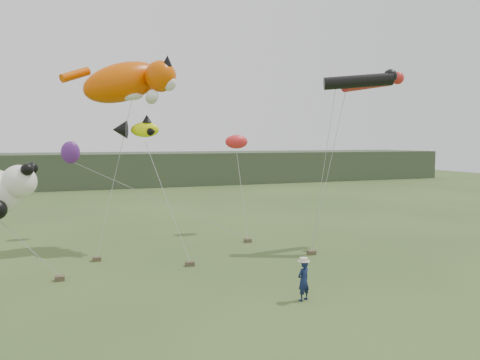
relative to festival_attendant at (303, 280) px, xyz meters
name	(u,v)px	position (x,y,z in m)	size (l,w,h in m)	color
ground	(259,290)	(-1.03, 1.58, -0.71)	(120.00, 120.00, 0.00)	#385123
headland	(95,170)	(-4.14, 46.26, 1.21)	(90.00, 13.00, 4.00)	#2D3D28
festival_attendant	(303,280)	(0.00, 0.00, 0.00)	(0.52, 0.34, 1.42)	#121D44
sandbag_anchors	(188,257)	(-2.35, 6.88, -0.61)	(11.86, 4.23, 0.19)	brown
cat_kite	(131,81)	(-4.25, 11.11, 7.93)	(5.80, 3.25, 3.17)	#D84F00
fish_kite	(136,129)	(-4.23, 9.93, 5.42)	(2.46, 1.63, 1.21)	#E8F907
tube_kites	(369,81)	(7.30, 6.62, 7.93)	(4.66, 2.23, 1.15)	black
misc_kites	(156,147)	(-2.55, 13.65, 4.47)	(10.76, 2.64, 1.68)	red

